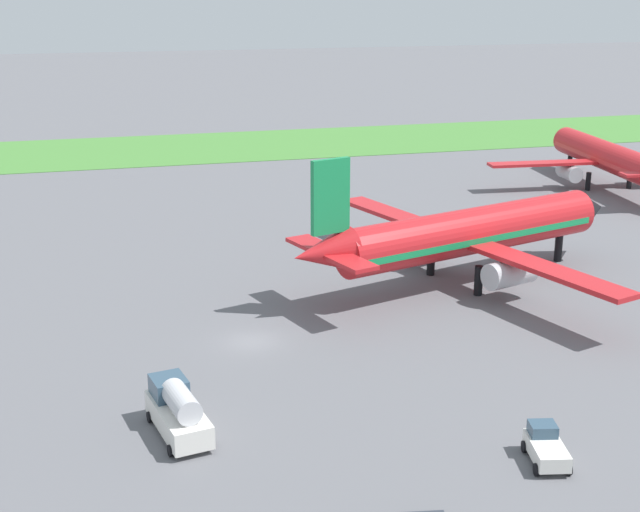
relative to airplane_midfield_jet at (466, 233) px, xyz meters
The scene contains 6 objects.
ground_plane 23.37m from the airplane_midfield_jet, 157.74° to the right, with size 600.00×600.00×0.00m, color slate.
grass_taxiway_strip 77.49m from the airplane_midfield_jet, 105.91° to the left, with size 360.00×28.00×0.08m, color #478438.
airplane_midfield_jet is the anchor object (origin of this frame).
airplane_parked_jet_far 45.97m from the airplane_midfield_jet, 42.35° to the left, with size 32.47×31.90×11.47m.
pushback_tug_near_gate 31.60m from the airplane_midfield_jet, 105.42° to the right, with size 2.69×3.90×1.95m.
fuel_truck_by_runway 35.60m from the airplane_midfield_jet, 142.52° to the right, with size 3.57×6.83×3.29m.
Camera 1 is at (-11.05, -61.22, 26.10)m, focal length 49.51 mm.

